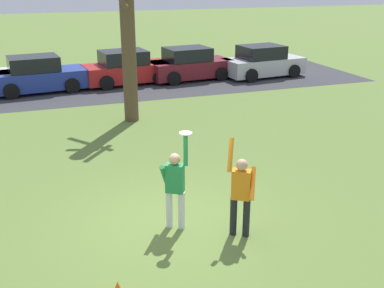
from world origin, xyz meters
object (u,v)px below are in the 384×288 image
at_px(person_defender, 241,191).
at_px(parked_car_silver, 263,62).
at_px(frisbee_disc, 186,133).
at_px(parked_car_blue, 37,76).
at_px(parked_car_red, 126,69).
at_px(bare_tree_tall, 128,30).
at_px(person_catcher, 175,184).
at_px(parked_car_maroon, 189,65).

bearing_deg(person_defender, parked_car_silver, -86.66).
distance_m(frisbee_disc, parked_car_blue, 13.89).
bearing_deg(parked_car_red, bare_tree_tall, -106.13).
height_order(person_defender, bare_tree_tall, bare_tree_tall).
bearing_deg(parked_car_silver, frisbee_disc, -129.00).
xyz_separation_m(person_defender, frisbee_disc, (-0.94, 0.59, 1.11)).
distance_m(person_catcher, parked_car_blue, 13.67).
xyz_separation_m(parked_car_blue, parked_car_silver, (10.97, -0.36, 0.00)).
bearing_deg(bare_tree_tall, person_defender, -87.87).
xyz_separation_m(frisbee_disc, parked_car_blue, (-2.38, 13.61, -1.37)).
bearing_deg(frisbee_disc, person_defender, -32.28).
bearing_deg(parked_car_maroon, person_defender, -111.16).
bearing_deg(bare_tree_tall, parked_car_maroon, 54.29).
distance_m(person_defender, parked_car_red, 14.53).
height_order(person_defender, frisbee_disc, frisbee_disc).
xyz_separation_m(frisbee_disc, parked_car_maroon, (4.84, 13.82, -1.37)).
relative_size(parked_car_blue, parked_car_maroon, 1.00).
bearing_deg(person_catcher, parked_car_maroon, 102.14).
height_order(parked_car_blue, bare_tree_tall, bare_tree_tall).
distance_m(frisbee_disc, parked_car_red, 14.09).
distance_m(person_defender, parked_car_silver, 15.82).
bearing_deg(parked_car_maroon, parked_car_red, 172.18).
bearing_deg(parked_car_silver, bare_tree_tall, -152.46).
bearing_deg(bare_tree_tall, parked_car_silver, 33.57).
bearing_deg(frisbee_disc, parked_car_maroon, 70.72).
distance_m(person_defender, parked_car_maroon, 14.93).
distance_m(person_catcher, parked_car_silver, 15.80).
distance_m(person_catcher, bare_tree_tall, 8.18).
relative_size(person_defender, bare_tree_tall, 0.32).
relative_size(person_defender, parked_car_maroon, 0.48).
height_order(parked_car_silver, bare_tree_tall, bare_tree_tall).
xyz_separation_m(person_catcher, parked_car_silver, (8.78, 13.13, -0.25)).
relative_size(parked_car_red, parked_car_maroon, 1.00).
distance_m(parked_car_red, parked_car_maroon, 3.15).
relative_size(person_catcher, person_defender, 1.02).
distance_m(person_catcher, parked_car_red, 13.93).
xyz_separation_m(person_defender, parked_car_blue, (-3.32, 14.20, -0.25)).
xyz_separation_m(parked_car_red, parked_car_silver, (6.91, -0.67, 0.00)).
relative_size(person_catcher, parked_car_silver, 0.49).
height_order(person_catcher, person_defender, person_catcher).
height_order(person_defender, parked_car_silver, person_defender).
height_order(parked_car_blue, parked_car_maroon, same).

